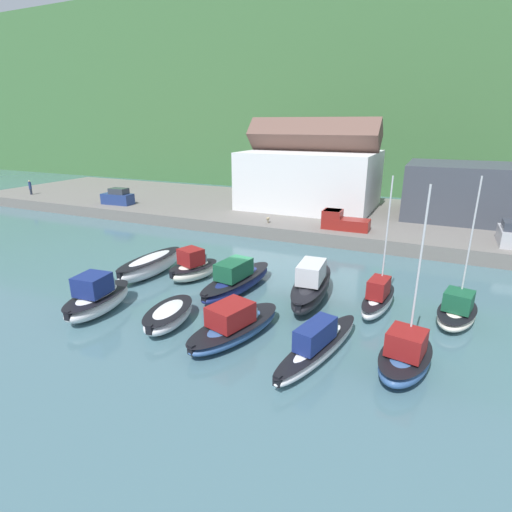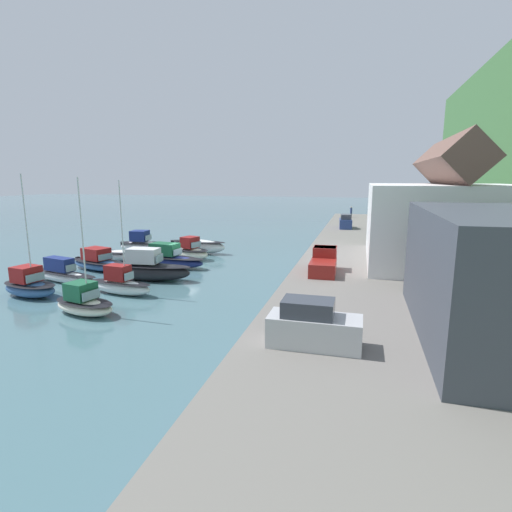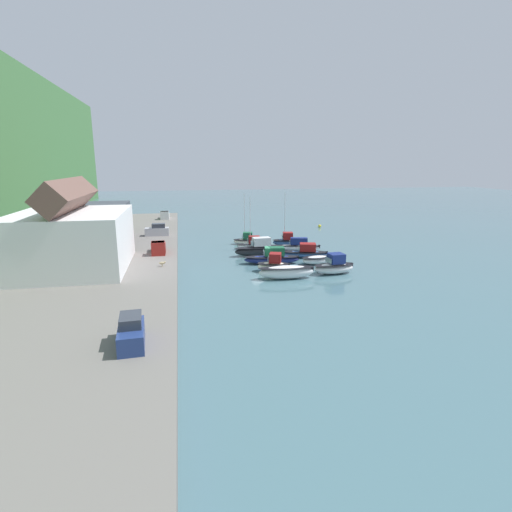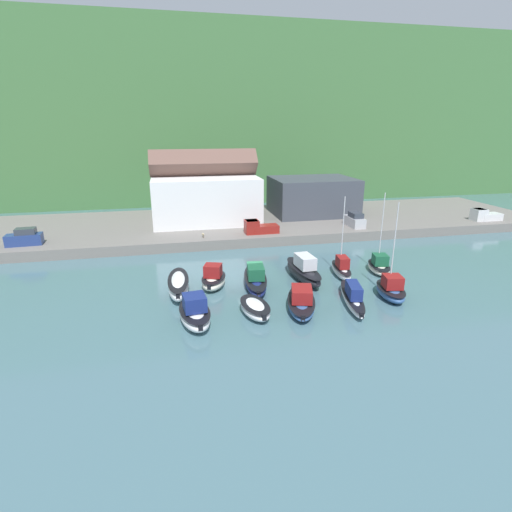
{
  "view_description": "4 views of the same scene",
  "coord_description": "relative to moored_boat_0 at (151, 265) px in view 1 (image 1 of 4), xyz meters",
  "views": [
    {
      "loc": [
        12.69,
        -25.59,
        11.74
      ],
      "look_at": [
        -0.02,
        2.19,
        1.51
      ],
      "focal_mm": 28.0,
      "sensor_mm": 36.0,
      "label": 1
    },
    {
      "loc": [
        36.31,
        17.02,
        8.85
      ],
      "look_at": [
        0.61,
        7.68,
        1.67
      ],
      "focal_mm": 28.0,
      "sensor_mm": 36.0,
      "label": 2
    },
    {
      "loc": [
        -54.05,
        11.08,
        14.23
      ],
      "look_at": [
        -4.01,
        1.48,
        2.25
      ],
      "focal_mm": 28.0,
      "sensor_mm": 36.0,
      "label": 3
    },
    {
      "loc": [
        -7.78,
        -38.82,
        15.76
      ],
      "look_at": [
        1.34,
        3.28,
        1.66
      ],
      "focal_mm": 28.0,
      "sensor_mm": 36.0,
      "label": 4
    }
  ],
  "objects": [
    {
      "name": "quay_promenade",
      "position": [
        7.54,
        24.72,
        -0.22
      ],
      "size": [
        104.07,
        22.59,
        1.35
      ],
      "color": "slate",
      "rests_on": "ground_plane"
    },
    {
      "name": "moored_boat_2",
      "position": [
        7.73,
        0.03,
        -0.01
      ],
      "size": [
        3.26,
        8.27,
        2.43
      ],
      "rotation": [
        0.0,
        0.0,
        -0.13
      ],
      "color": "navy",
      "rests_on": "ground_plane"
    },
    {
      "name": "moored_boat_3",
      "position": [
        13.15,
        0.81,
        0.17
      ],
      "size": [
        2.72,
        8.0,
        2.86
      ],
      "rotation": [
        0.0,
        0.0,
        0.07
      ],
      "color": "black",
      "rests_on": "ground_plane"
    },
    {
      "name": "moored_boat_9",
      "position": [
        15.58,
        -6.02,
        -0.14
      ],
      "size": [
        3.27,
        8.14,
        2.14
      ],
      "rotation": [
        0.0,
        0.0,
        -0.23
      ],
      "color": "white",
      "rests_on": "ground_plane"
    },
    {
      "name": "yacht_club_building",
      "position": [
        23.48,
        26.95,
        3.48
      ],
      "size": [
        13.57,
        10.5,
        6.05
      ],
      "color": "#3D424C",
      "rests_on": "quay_promenade"
    },
    {
      "name": "moored_boat_5",
      "position": [
        22.25,
        1.3,
        -0.1
      ],
      "size": [
        3.04,
        5.01,
        8.94
      ],
      "rotation": [
        0.0,
        0.0,
        -0.21
      ],
      "color": "white",
      "rests_on": "ground_plane"
    },
    {
      "name": "moored_boat_8",
      "position": [
        10.66,
        -5.96,
        -0.12
      ],
      "size": [
        4.26,
        7.41,
        2.17
      ],
      "rotation": [
        0.0,
        0.0,
        -0.27
      ],
      "color": "#33568E",
      "rests_on": "ground_plane"
    },
    {
      "name": "moored_boat_7",
      "position": [
        6.35,
        -6.28,
        -0.25
      ],
      "size": [
        2.85,
        4.92,
        1.2
      ],
      "rotation": [
        0.0,
        0.0,
        0.14
      ],
      "color": "white",
      "rests_on": "ground_plane"
    },
    {
      "name": "person_on_quay",
      "position": [
        -36.08,
        16.97,
        1.56
      ],
      "size": [
        0.4,
        0.4,
        2.14
      ],
      "color": "#232838",
      "rests_on": "quay_promenade"
    },
    {
      "name": "parked_car_0",
      "position": [
        26.62,
        16.92,
        1.38
      ],
      "size": [
        1.82,
        4.21,
        2.16
      ],
      "rotation": [
        0.0,
        0.0,
        -0.01
      ],
      "color": "#B7B7BC",
      "rests_on": "quay_promenade"
    },
    {
      "name": "pickup_truck_1",
      "position": [
        11.63,
        16.05,
        1.28
      ],
      "size": [
        4.77,
        2.08,
        1.9
      ],
      "rotation": [
        0.0,
        0.0,
        1.59
      ],
      "color": "maroon",
      "rests_on": "quay_promenade"
    },
    {
      "name": "moored_boat_4",
      "position": [
        17.59,
        1.05,
        -0.04
      ],
      "size": [
        2.18,
        5.5,
        8.73
      ],
      "rotation": [
        0.0,
        0.0,
        -0.13
      ],
      "color": "white",
      "rests_on": "ground_plane"
    },
    {
      "name": "moored_boat_0",
      "position": [
        0.0,
        0.0,
        0.0
      ],
      "size": [
        2.32,
        7.21,
        1.7
      ],
      "rotation": [
        0.0,
        0.0,
        -0.04
      ],
      "color": "white",
      "rests_on": "ground_plane"
    },
    {
      "name": "harbor_clubhouse",
      "position": [
        5.16,
        25.93,
        4.43
      ],
      "size": [
        16.37,
        12.82,
        11.06
      ],
      "color": "white",
      "rests_on": "quay_promenade"
    },
    {
      "name": "moored_boat_10",
      "position": [
        19.83,
        -5.39,
        -0.03
      ],
      "size": [
        3.09,
        5.16,
        9.22
      ],
      "rotation": [
        0.0,
        0.0,
        -0.17
      ],
      "color": "#33568E",
      "rests_on": "ground_plane"
    },
    {
      "name": "ground_plane",
      "position": [
        7.54,
        1.72,
        -0.89
      ],
      "size": [
        320.0,
        320.0,
        0.0
      ],
      "primitive_type": "plane",
      "color": "#476B75"
    },
    {
      "name": "moored_boat_6",
      "position": [
        1.12,
        -6.77,
        0.09
      ],
      "size": [
        3.02,
        5.79,
        2.67
      ],
      "rotation": [
        0.0,
        0.0,
        0.1
      ],
      "color": "silver",
      "rests_on": "ground_plane"
    },
    {
      "name": "moored_boat_1",
      "position": [
        3.54,
        0.77,
        0.03
      ],
      "size": [
        3.58,
        4.86,
        2.52
      ],
      "rotation": [
        0.0,
        0.0,
        -0.33
      ],
      "color": "white",
      "rests_on": "ground_plane"
    },
    {
      "name": "parked_car_1",
      "position": [
        -18.59,
        16.61,
        1.38
      ],
      "size": [
        4.32,
        2.09,
        2.16
      ],
      "rotation": [
        0.0,
        0.0,
        1.64
      ],
      "color": "navy",
      "rests_on": "quay_promenade"
    },
    {
      "name": "dog_on_quay",
      "position": [
        3.78,
        15.24,
        0.92
      ],
      "size": [
        0.42,
        0.88,
        0.68
      ],
      "rotation": [
        0.0,
        0.0,
        3.29
      ],
      "color": "tan",
      "rests_on": "quay_promenade"
    },
    {
      "name": "hillside_backdrop",
      "position": [
        7.54,
        77.03,
        16.76
      ],
      "size": [
        240.0,
        63.42,
        35.3
      ],
      "color": "#42703D",
      "rests_on": "ground_plane"
    }
  ]
}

